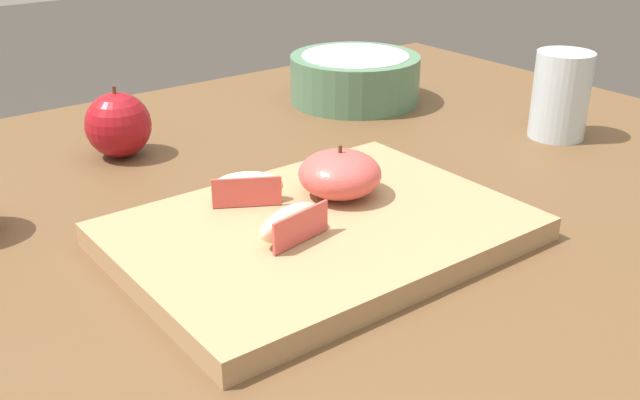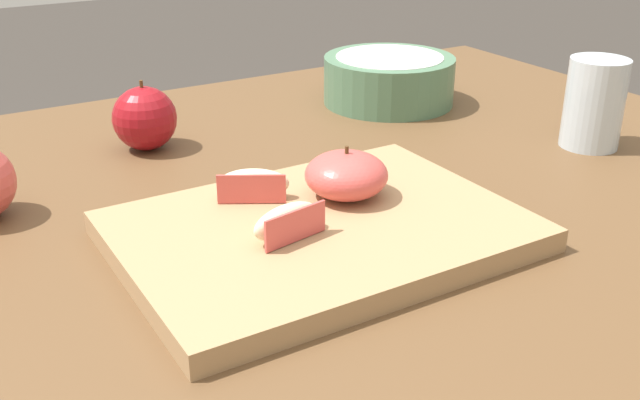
% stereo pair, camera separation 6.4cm
% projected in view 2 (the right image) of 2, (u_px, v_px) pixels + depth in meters
% --- Properties ---
extents(dining_table, '(1.33, 0.96, 0.75)m').
position_uv_depth(dining_table, '(266.00, 313.00, 0.73)').
color(dining_table, brown).
rests_on(dining_table, ground_plane).
extents(cutting_board, '(0.35, 0.25, 0.02)m').
position_uv_depth(cutting_board, '(320.00, 232.00, 0.65)').
color(cutting_board, '#A37F56').
rests_on(cutting_board, dining_table).
extents(apple_half_skin_up, '(0.08, 0.08, 0.05)m').
position_uv_depth(apple_half_skin_up, '(346.00, 175.00, 0.69)').
color(apple_half_skin_up, '#D14C47').
rests_on(apple_half_skin_up, cutting_board).
extents(apple_wedge_left, '(0.07, 0.05, 0.03)m').
position_uv_depth(apple_wedge_left, '(252.00, 184.00, 0.69)').
color(apple_wedge_left, beige).
rests_on(apple_wedge_left, cutting_board).
extents(apple_wedge_front, '(0.07, 0.04, 0.03)m').
position_uv_depth(apple_wedge_front, '(287.00, 221.00, 0.62)').
color(apple_wedge_front, beige).
rests_on(apple_wedge_front, cutting_board).
extents(whole_apple_red_delicious, '(0.07, 0.07, 0.08)m').
position_uv_depth(whole_apple_red_delicious, '(145.00, 118.00, 0.86)').
color(whole_apple_red_delicious, maroon).
rests_on(whole_apple_red_delicious, dining_table).
extents(ceramic_fruit_bowl, '(0.18, 0.18, 0.07)m').
position_uv_depth(ceramic_fruit_bowl, '(389.00, 79.00, 1.03)').
color(ceramic_fruit_bowl, '#4C7556').
rests_on(ceramic_fruit_bowl, dining_table).
extents(drinking_glass_water, '(0.07, 0.07, 0.10)m').
position_uv_depth(drinking_glass_water, '(594.00, 103.00, 0.86)').
color(drinking_glass_water, silver).
rests_on(drinking_glass_water, dining_table).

